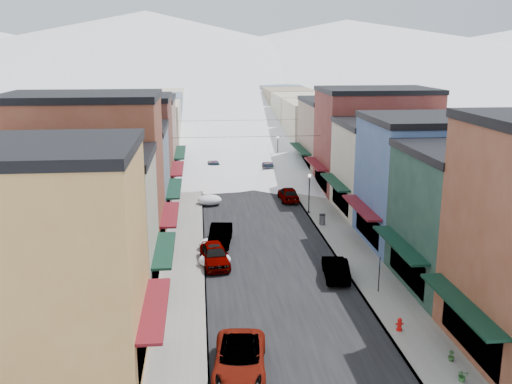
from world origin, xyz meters
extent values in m
cube|color=black|center=(0.00, 60.00, 0.01)|extent=(10.00, 160.00, 0.01)
cube|color=gray|center=(-6.60, 60.00, 0.07)|extent=(3.20, 160.00, 0.15)
cube|color=gray|center=(6.60, 60.00, 0.07)|extent=(3.20, 160.00, 0.15)
cube|color=slate|center=(-5.05, 60.00, 0.07)|extent=(0.10, 160.00, 0.15)
cube|color=slate|center=(5.05, 60.00, 0.07)|extent=(0.10, 160.00, 0.15)
cube|color=tan|center=(-13.20, 4.00, 5.50)|extent=(10.00, 8.50, 11.00)
cube|color=black|center=(-13.20, 4.00, 11.25)|extent=(10.20, 8.70, 0.50)
cube|color=maroon|center=(-7.60, 4.00, 3.20)|extent=(1.20, 7.22, 0.15)
cube|color=#B8AF94|center=(-13.20, 12.50, 4.50)|extent=(10.00, 8.00, 9.00)
cube|color=black|center=(-13.20, 12.50, 9.25)|extent=(10.20, 8.20, 0.50)
cube|color=black|center=(-7.60, 12.50, 3.20)|extent=(1.20, 6.80, 0.15)
cube|color=brown|center=(-13.70, 20.50, 6.00)|extent=(11.00, 8.00, 12.00)
cube|color=black|center=(-13.70, 20.50, 12.25)|extent=(11.20, 8.20, 0.50)
cube|color=maroon|center=(-7.60, 20.50, 3.20)|extent=(1.20, 6.80, 0.15)
cube|color=slate|center=(-13.20, 29.00, 4.25)|extent=(10.00, 9.00, 8.50)
cube|color=black|center=(-13.20, 29.00, 8.75)|extent=(10.20, 9.20, 0.50)
cube|color=black|center=(-7.60, 29.00, 3.20)|extent=(1.20, 7.65, 0.15)
cube|color=#5F2A1F|center=(-14.20, 38.00, 5.25)|extent=(12.00, 9.00, 10.50)
cube|color=black|center=(-14.20, 38.00, 10.75)|extent=(12.20, 9.20, 0.50)
cube|color=maroon|center=(-7.60, 38.00, 3.20)|extent=(1.20, 7.65, 0.15)
cube|color=#927260|center=(-13.20, 48.00, 4.75)|extent=(10.00, 11.00, 9.50)
cube|color=black|center=(-13.20, 48.00, 9.75)|extent=(10.20, 11.20, 0.50)
cube|color=black|center=(-7.60, 48.00, 3.20)|extent=(1.20, 9.35, 0.15)
cube|color=black|center=(7.60, 3.00, 3.20)|extent=(1.20, 7.65, 0.15)
cube|color=#1C3B30|center=(13.20, 12.00, 4.50)|extent=(10.00, 9.00, 9.00)
cube|color=black|center=(13.20, 12.00, 9.25)|extent=(10.20, 9.20, 0.50)
cube|color=black|center=(7.60, 12.00, 3.20)|extent=(1.20, 7.65, 0.15)
cube|color=#415D93|center=(13.20, 21.00, 5.00)|extent=(10.00, 9.00, 10.00)
cube|color=black|center=(13.20, 21.00, 10.25)|extent=(10.20, 9.20, 0.50)
cube|color=maroon|center=(7.60, 21.00, 3.20)|extent=(1.20, 7.65, 0.15)
cube|color=beige|center=(13.70, 30.00, 4.25)|extent=(11.00, 9.00, 8.50)
cube|color=black|center=(13.70, 30.00, 8.75)|extent=(11.20, 9.20, 0.50)
cube|color=black|center=(7.60, 30.00, 3.20)|extent=(1.20, 7.65, 0.15)
cube|color=maroon|center=(14.20, 39.00, 5.50)|extent=(12.00, 9.00, 11.00)
cube|color=black|center=(14.20, 39.00, 11.25)|extent=(12.20, 9.20, 0.50)
cube|color=maroon|center=(7.60, 39.00, 3.20)|extent=(1.20, 7.65, 0.15)
cube|color=#8B6E5B|center=(13.20, 49.00, 4.50)|extent=(10.00, 11.00, 9.00)
cube|color=black|center=(13.20, 49.00, 9.25)|extent=(10.20, 11.20, 0.50)
cube|color=black|center=(7.60, 49.00, 3.20)|extent=(1.20, 9.35, 0.15)
cube|color=gray|center=(-12.50, 62.00, 4.00)|extent=(9.00, 13.00, 8.00)
cube|color=gray|center=(12.50, 62.00, 4.00)|extent=(9.00, 13.00, 8.00)
cube|color=gray|center=(-12.50, 76.00, 4.00)|extent=(9.00, 13.00, 8.00)
cube|color=gray|center=(12.50, 76.00, 4.00)|extent=(9.00, 13.00, 8.00)
cube|color=gray|center=(-12.50, 90.00, 4.00)|extent=(9.00, 13.00, 8.00)
cube|color=gray|center=(12.50, 90.00, 4.00)|extent=(9.00, 13.00, 8.00)
cube|color=gray|center=(-12.50, 104.00, 4.00)|extent=(9.00, 13.00, 8.00)
cube|color=gray|center=(12.50, 104.00, 4.00)|extent=(9.00, 13.00, 8.00)
cube|color=silver|center=(0.00, 225.00, 6.00)|extent=(360.00, 40.00, 12.00)
cone|color=white|center=(-30.00, 275.00, 17.00)|extent=(300.00, 300.00, 34.00)
cone|color=white|center=(70.00, 270.00, 15.00)|extent=(320.00, 320.00, 30.00)
cone|color=white|center=(170.00, 290.00, 13.00)|extent=(280.00, 280.00, 26.00)
cylinder|color=black|center=(0.00, 40.00, 6.20)|extent=(16.40, 0.04, 0.04)
cylinder|color=black|center=(0.00, 55.00, 6.20)|extent=(16.40, 0.04, 0.04)
imported|color=white|center=(-3.50, 3.00, 0.76)|extent=(3.10, 5.73, 1.53)
imported|color=#9D9FA5|center=(-4.30, 17.70, 0.80)|extent=(2.40, 4.89, 1.60)
imported|color=black|center=(-3.69, 22.36, 0.79)|extent=(2.27, 4.95, 1.57)
imported|color=#9D9FA5|center=(-3.50, 49.25, 0.81)|extent=(2.66, 5.75, 1.63)
imported|color=black|center=(4.04, 14.41, 0.73)|extent=(2.04, 4.59, 1.46)
imported|color=gray|center=(3.99, 35.47, 0.76)|extent=(1.90, 4.48, 1.51)
imported|color=black|center=(3.50, 49.72, 0.72)|extent=(2.30, 5.06, 1.44)
imported|color=gray|center=(-0.65, 57.48, 0.72)|extent=(1.92, 4.29, 1.43)
imported|color=white|center=(1.31, 68.99, 0.75)|extent=(3.12, 5.68, 1.51)
cylinder|color=red|center=(5.75, 6.22, 0.20)|extent=(0.34, 0.34, 0.10)
cylinder|color=red|center=(5.75, 6.22, 0.45)|extent=(0.24, 0.24, 0.60)
sphere|color=red|center=(5.75, 6.22, 0.79)|extent=(0.26, 0.26, 0.26)
cylinder|color=red|center=(5.75, 6.22, 0.55)|extent=(0.45, 0.10, 0.10)
cylinder|color=black|center=(6.21, 11.52, 1.33)|extent=(0.06, 0.06, 2.36)
cube|color=#1A4A93|center=(6.21, 11.52, 2.19)|extent=(0.14, 0.31, 0.43)
cylinder|color=#5D6062|center=(5.66, 26.32, 0.61)|extent=(0.53, 0.53, 0.92)
cylinder|color=black|center=(5.66, 26.32, 1.09)|extent=(0.57, 0.57, 0.06)
cylinder|color=black|center=(5.20, 30.32, 0.19)|extent=(0.26, 0.26, 0.09)
cylinder|color=black|center=(5.20, 30.32, 1.91)|extent=(0.11, 0.11, 3.52)
sphere|color=white|center=(5.20, 30.32, 3.81)|extent=(0.32, 0.32, 0.32)
cylinder|color=black|center=(5.44, 54.18, 0.20)|extent=(0.28, 0.28, 0.09)
cylinder|color=black|center=(5.44, 54.18, 1.99)|extent=(0.11, 0.11, 3.67)
sphere|color=white|center=(5.44, 54.18, 3.96)|extent=(0.33, 0.33, 0.33)
imported|color=#346F32|center=(7.02, 1.00, 0.44)|extent=(0.55, 0.48, 0.58)
imported|color=#315627|center=(7.28, 2.83, 0.42)|extent=(0.39, 0.39, 0.55)
ellipsoid|color=white|center=(-4.30, 17.46, 0.51)|extent=(2.39, 2.02, 1.01)
ellipsoid|color=white|center=(-4.10, 18.66, 0.26)|extent=(1.02, 0.92, 0.51)
ellipsoid|color=white|center=(-4.30, 20.92, 0.50)|extent=(2.35, 1.99, 0.99)
ellipsoid|color=white|center=(-4.10, 22.12, 0.25)|extent=(1.00, 0.90, 0.50)
ellipsoid|color=white|center=(-4.31, 34.63, 0.52)|extent=(2.47, 2.09, 1.05)
ellipsoid|color=white|center=(-4.11, 35.83, 0.26)|extent=(1.06, 0.95, 0.53)
camera|label=1|loc=(-5.22, -22.11, 15.56)|focal=40.00mm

